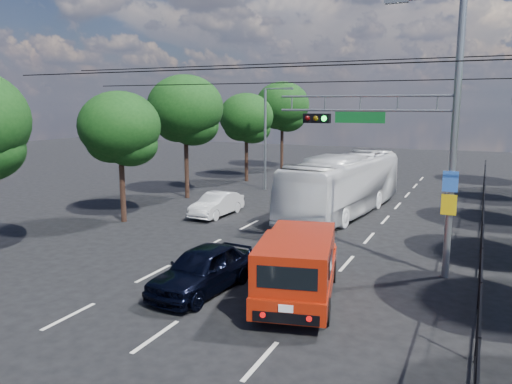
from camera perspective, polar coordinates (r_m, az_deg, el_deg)
The scene contains 14 objects.
ground at distance 13.78m, azimuth -11.37°, elevation -15.88°, with size 120.00×120.00×0.00m, color black.
lane_markings at distance 25.77m, azimuth 7.18°, elevation -3.45°, with size 6.12×38.00×0.01m.
signal_mast at distance 18.08m, azimuth 17.92°, elevation 7.23°, with size 6.43×0.39×9.50m.
streetlight_left at distance 34.84m, azimuth 1.31°, elevation 6.68°, with size 2.09×0.22×7.08m.
utility_wires at distance 20.24m, azimuth 3.10°, elevation 13.58°, with size 22.00×5.04×0.74m.
fence_right at distance 22.67m, azimuth 24.45°, elevation -3.48°, with size 0.06×34.03×2.00m.
tree_left_b at distance 26.01m, azimuth -15.23°, elevation 6.61°, with size 4.08×4.08×6.63m.
tree_left_c at distance 32.00m, azimuth -8.03°, elevation 8.89°, with size 4.80×4.80×7.80m.
tree_left_d at distance 38.82m, azimuth -1.08°, elevation 8.17°, with size 4.20×4.20×6.83m.
tree_left_e at distance 46.22m, azimuth 3.05°, elevation 9.46°, with size 4.92×4.92×7.99m.
red_pickup at distance 15.45m, azimuth 4.86°, elevation -8.28°, with size 3.25×5.99×2.12m.
navy_hatchback at distance 16.31m, azimuth -6.11°, elevation -8.74°, with size 1.75×4.36×1.48m, color black.
white_bus at distance 27.67m, azimuth 9.97°, elevation 0.84°, with size 2.74×11.70×3.26m, color white.
white_van at distance 27.03m, azimuth -4.51°, elevation -1.41°, with size 1.33×3.81×1.26m, color silver.
Camera 1 is at (7.43, -9.95, 5.97)m, focal length 35.00 mm.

